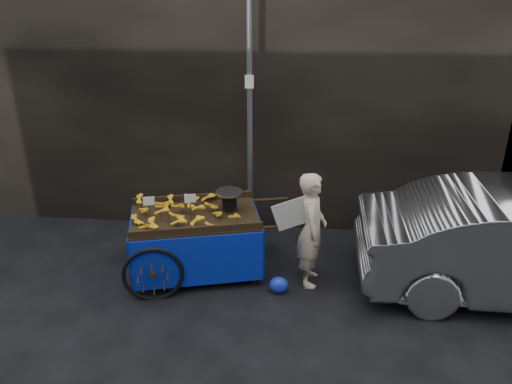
# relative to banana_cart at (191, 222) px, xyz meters

# --- Properties ---
(ground) EXTENTS (80.00, 80.00, 0.00)m
(ground) POSITION_rel_banana_cart_xyz_m (0.37, -0.19, -0.76)
(ground) COLOR black
(ground) RESTS_ON ground
(building_wall) EXTENTS (13.50, 2.00, 5.00)m
(building_wall) POSITION_rel_banana_cart_xyz_m (0.76, 2.41, 1.74)
(building_wall) COLOR black
(building_wall) RESTS_ON ground
(street_pole) EXTENTS (0.12, 0.10, 4.00)m
(street_pole) POSITION_rel_banana_cart_xyz_m (0.67, 1.11, 1.24)
(street_pole) COLOR slate
(street_pole) RESTS_ON ground
(banana_cart) EXTENTS (2.46, 1.54, 1.24)m
(banana_cart) POSITION_rel_banana_cart_xyz_m (0.00, 0.00, 0.00)
(banana_cart) COLOR black
(banana_cart) RESTS_ON ground
(vendor) EXTENTS (0.71, 0.57, 1.55)m
(vendor) POSITION_rel_banana_cart_xyz_m (1.57, -0.09, 0.01)
(vendor) COLOR beige
(vendor) RESTS_ON ground
(plastic_bag) EXTENTS (0.25, 0.20, 0.22)m
(plastic_bag) POSITION_rel_banana_cart_xyz_m (1.18, -0.39, -0.65)
(plastic_bag) COLOR #172CB2
(plastic_bag) RESTS_ON ground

